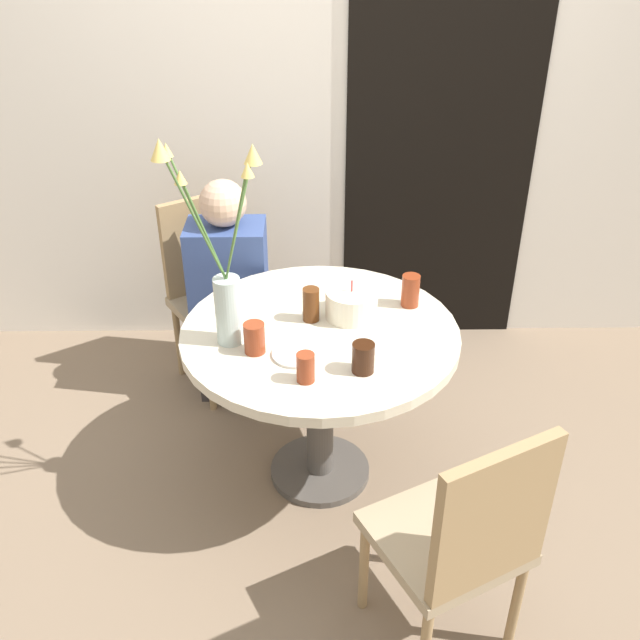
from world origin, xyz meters
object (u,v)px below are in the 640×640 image
drink_glass_1 (311,305)px  drink_glass_3 (306,368)px  chair_near_front (214,284)px  flower_vase (223,275)px  drink_glass_2 (410,291)px  person_boy (230,299)px  birthday_cake (351,304)px  side_plate (297,354)px  chair_right_flank (464,536)px  drink_glass_0 (363,358)px  drink_glass_4 (254,338)px

drink_glass_1 → drink_glass_3: size_ratio=1.28×
chair_near_front → flower_vase: bearing=-112.3°
drink_glass_2 → person_boy: bearing=150.1°
birthday_cake → side_plate: birthday_cake is taller
drink_glass_1 → person_boy: bearing=124.6°
chair_right_flank → birthday_cake: chair_right_flank is taller
person_boy → drink_glass_2: bearing=-29.9°
drink_glass_0 → person_boy: person_boy is taller
chair_right_flank → side_plate: 0.81m
flower_vase → chair_right_flank: bearing=-44.3°
chair_near_front → drink_glass_4: size_ratio=8.02×
flower_vase → drink_glass_2: flower_vase is taller
drink_glass_4 → person_boy: 0.81m
drink_glass_0 → side_plate: bearing=156.9°
chair_right_flank → drink_glass_0: 0.64m
birthday_cake → flower_vase: 0.52m
side_plate → drink_glass_1: (0.05, 0.24, 0.06)m
side_plate → drink_glass_1: 0.25m
drink_glass_1 → person_boy: person_boy is taller
drink_glass_1 → drink_glass_3: 0.38m
side_plate → drink_glass_0: bearing=-23.1°
birthday_cake → side_plate: 0.33m
flower_vase → drink_glass_1: (0.29, 0.15, -0.20)m
chair_near_front → drink_glass_3: (0.44, -1.04, 0.26)m
birthday_cake → drink_glass_4: birthday_cake is taller
birthday_cake → chair_right_flank: bearing=-72.2°
chair_near_front → birthday_cake: (0.60, -0.64, 0.26)m
drink_glass_0 → drink_glass_1: size_ratio=0.81×
side_plate → drink_glass_2: (0.43, 0.34, 0.06)m
chair_near_front → person_boy: size_ratio=0.85×
drink_glass_2 → drink_glass_3: (-0.40, -0.48, -0.01)m
flower_vase → drink_glass_4: bearing=-33.1°
drink_glass_2 → chair_right_flank: bearing=-86.7°
chair_near_front → drink_glass_1: bearing=-89.2°
flower_vase → drink_glass_2: size_ratio=6.03×
drink_glass_3 → chair_right_flank: bearing=-46.4°
drink_glass_0 → drink_glass_4: (-0.36, 0.12, 0.00)m
drink_glass_2 → birthday_cake: bearing=-161.0°
birthday_cake → drink_glass_2: (0.23, 0.08, 0.01)m
flower_vase → side_plate: (0.24, -0.09, -0.26)m
birthday_cake → drink_glass_0: (0.02, -0.35, -0.00)m
drink_glass_1 → drink_glass_4: bearing=-132.6°
chair_right_flank → flower_vase: size_ratio=1.17×
drink_glass_1 → person_boy: (-0.37, 0.53, -0.27)m
flower_vase → drink_glass_2: 0.74m
person_boy → birthday_cake: bearing=-44.4°
chair_right_flank → drink_glass_0: size_ratio=8.45×
birthday_cake → person_boy: bearing=135.6°
drink_glass_0 → person_boy: (-0.54, 0.86, -0.26)m
side_plate → drink_glass_2: drink_glass_2 is taller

